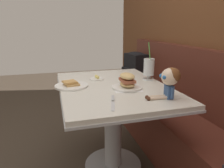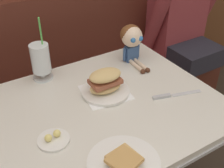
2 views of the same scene
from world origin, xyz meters
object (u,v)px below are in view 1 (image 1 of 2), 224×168
object	(u,v)px
sandwich_plate	(127,82)
backpack	(135,67)
butter_knife	(113,100)
toast_plate	(71,85)
butter_saucer	(97,78)
seated_doll	(170,79)
milkshake_glass	(149,68)

from	to	relation	value
sandwich_plate	backpack	size ratio (longest dim) A/B	0.55
sandwich_plate	butter_knife	size ratio (longest dim) A/B	0.97
toast_plate	butter_saucer	xyz separation A→B (m)	(-0.16, 0.23, -0.00)
backpack	toast_plate	bearing A→B (deg)	-43.17
butter_knife	seated_doll	size ratio (longest dim) A/B	1.04
butter_saucer	backpack	bearing A→B (deg)	139.95
butter_knife	seated_doll	bearing A→B (deg)	83.03
milkshake_glass	butter_knife	distance (m)	0.62
seated_doll	sandwich_plate	bearing A→B (deg)	-145.65
toast_plate	seated_doll	distance (m)	0.72
backpack	sandwich_plate	bearing A→B (deg)	-24.88
toast_plate	backpack	xyz separation A→B (m)	(-0.98, 0.92, -0.09)
toast_plate	seated_doll	xyz separation A→B (m)	(0.43, 0.57, 0.12)
butter_knife	butter_saucer	bearing A→B (deg)	178.63
toast_plate	milkshake_glass	bearing A→B (deg)	93.14
toast_plate	butter_knife	xyz separation A→B (m)	(0.38, 0.22, -0.01)
milkshake_glass	sandwich_plate	xyz separation A→B (m)	(0.20, -0.27, -0.06)
butter_saucer	seated_doll	world-z (taller)	seated_doll
butter_saucer	backpack	distance (m)	1.07
seated_doll	backpack	distance (m)	1.46
toast_plate	milkshake_glass	size ratio (longest dim) A/B	0.79
milkshake_glass	sandwich_plate	bearing A→B (deg)	-53.60
sandwich_plate	butter_knife	distance (m)	0.29
milkshake_glass	sandwich_plate	world-z (taller)	milkshake_glass
butter_knife	seated_doll	world-z (taller)	seated_doll
toast_plate	sandwich_plate	world-z (taller)	sandwich_plate
milkshake_glass	seated_doll	distance (m)	0.47
sandwich_plate	butter_saucer	bearing A→B (deg)	-153.22
butter_saucer	seated_doll	size ratio (longest dim) A/B	0.54
butter_saucer	butter_knife	xyz separation A→B (m)	(0.54, -0.01, -0.00)
milkshake_glass	butter_saucer	distance (m)	0.45
toast_plate	milkshake_glass	distance (m)	0.66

